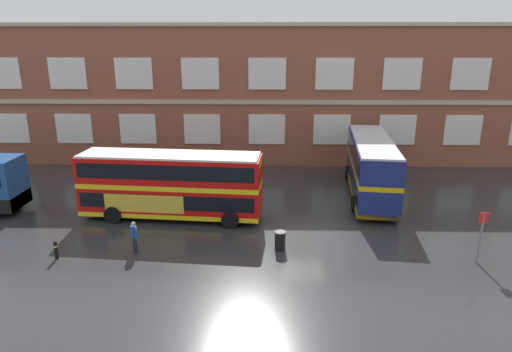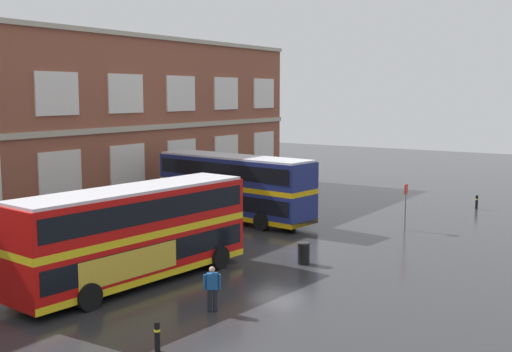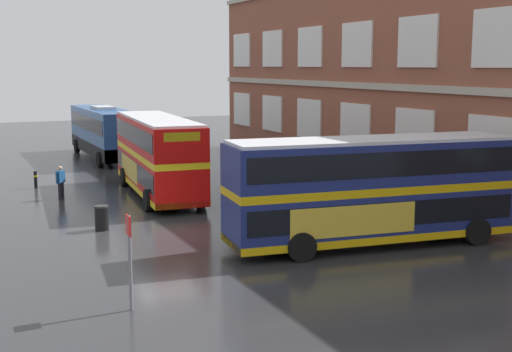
{
  "view_description": "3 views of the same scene",
  "coord_description": "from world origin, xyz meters",
  "px_view_note": "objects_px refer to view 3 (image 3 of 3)",
  "views": [
    {
      "loc": [
        -2.28,
        -23.76,
        10.64
      ],
      "look_at": [
        -2.82,
        2.02,
        2.73
      ],
      "focal_mm": 31.41,
      "sensor_mm": 36.0,
      "label": 1
    },
    {
      "loc": [
        -26.58,
        -16.46,
        7.94
      ],
      "look_at": [
        1.98,
        2.68,
        3.41
      ],
      "focal_mm": 44.29,
      "sensor_mm": 36.0,
      "label": 2
    },
    {
      "loc": [
        26.21,
        -8.0,
        6.73
      ],
      "look_at": [
        -0.03,
        4.04,
        2.05
      ],
      "focal_mm": 48.0,
      "sensor_mm": 36.0,
      "label": 3
    }
  ],
  "objects_px": {
    "double_decker_near": "(158,154)",
    "waiting_passenger": "(61,181)",
    "station_litter_bin": "(102,218)",
    "safety_bollard_east": "(36,179)",
    "bus_stand_flag": "(130,253)",
    "double_decker_middle": "(371,189)",
    "touring_coach": "(104,132)"
  },
  "relations": [
    {
      "from": "double_decker_near",
      "to": "waiting_passenger",
      "type": "xyz_separation_m",
      "value": [
        -0.99,
        -4.83,
        -1.22
      ]
    },
    {
      "from": "station_litter_bin",
      "to": "safety_bollard_east",
      "type": "height_order",
      "value": "station_litter_bin"
    },
    {
      "from": "waiting_passenger",
      "to": "bus_stand_flag",
      "type": "distance_m",
      "value": 17.29
    },
    {
      "from": "double_decker_middle",
      "to": "touring_coach",
      "type": "xyz_separation_m",
      "value": [
        -28.86,
        -3.78,
        -0.24
      ]
    },
    {
      "from": "touring_coach",
      "to": "station_litter_bin",
      "type": "distance_m",
      "value": 22.86
    },
    {
      "from": "touring_coach",
      "to": "station_litter_bin",
      "type": "bearing_deg",
      "value": -12.56
    },
    {
      "from": "station_litter_bin",
      "to": "touring_coach",
      "type": "bearing_deg",
      "value": 167.44
    },
    {
      "from": "touring_coach",
      "to": "waiting_passenger",
      "type": "xyz_separation_m",
      "value": [
        14.73,
        -5.41,
        -0.98
      ]
    },
    {
      "from": "safety_bollard_east",
      "to": "double_decker_middle",
      "type": "bearing_deg",
      "value": 29.11
    },
    {
      "from": "double_decker_middle",
      "to": "waiting_passenger",
      "type": "bearing_deg",
      "value": -146.95
    },
    {
      "from": "double_decker_middle",
      "to": "touring_coach",
      "type": "distance_m",
      "value": 29.11
    },
    {
      "from": "bus_stand_flag",
      "to": "double_decker_near",
      "type": "bearing_deg",
      "value": 160.85
    },
    {
      "from": "waiting_passenger",
      "to": "bus_stand_flag",
      "type": "bearing_deg",
      "value": -2.71
    },
    {
      "from": "touring_coach",
      "to": "double_decker_middle",
      "type": "bearing_deg",
      "value": 7.46
    },
    {
      "from": "double_decker_near",
      "to": "touring_coach",
      "type": "xyz_separation_m",
      "value": [
        -15.72,
        0.58,
        -0.24
      ]
    },
    {
      "from": "safety_bollard_east",
      "to": "double_decker_near",
      "type": "bearing_deg",
      "value": 49.63
    },
    {
      "from": "touring_coach",
      "to": "waiting_passenger",
      "type": "bearing_deg",
      "value": -20.17
    },
    {
      "from": "double_decker_middle",
      "to": "touring_coach",
      "type": "height_order",
      "value": "double_decker_middle"
    },
    {
      "from": "double_decker_near",
      "to": "double_decker_middle",
      "type": "height_order",
      "value": "same"
    },
    {
      "from": "waiting_passenger",
      "to": "bus_stand_flag",
      "type": "relative_size",
      "value": 0.63
    },
    {
      "from": "double_decker_near",
      "to": "station_litter_bin",
      "type": "distance_m",
      "value": 8.05
    },
    {
      "from": "bus_stand_flag",
      "to": "safety_bollard_east",
      "type": "relative_size",
      "value": 2.84
    },
    {
      "from": "waiting_passenger",
      "to": "station_litter_bin",
      "type": "relative_size",
      "value": 1.65
    },
    {
      "from": "safety_bollard_east",
      "to": "touring_coach",
      "type": "bearing_deg",
      "value": 150.5
    },
    {
      "from": "double_decker_near",
      "to": "bus_stand_flag",
      "type": "height_order",
      "value": "double_decker_near"
    },
    {
      "from": "double_decker_middle",
      "to": "safety_bollard_east",
      "type": "height_order",
      "value": "double_decker_middle"
    },
    {
      "from": "touring_coach",
      "to": "station_litter_bin",
      "type": "height_order",
      "value": "touring_coach"
    },
    {
      "from": "bus_stand_flag",
      "to": "safety_bollard_east",
      "type": "height_order",
      "value": "bus_stand_flag"
    },
    {
      "from": "double_decker_middle",
      "to": "safety_bollard_east",
      "type": "relative_size",
      "value": 11.81
    },
    {
      "from": "double_decker_middle",
      "to": "touring_coach",
      "type": "bearing_deg",
      "value": -172.54
    },
    {
      "from": "waiting_passenger",
      "to": "double_decker_near",
      "type": "bearing_deg",
      "value": 78.46
    },
    {
      "from": "double_decker_middle",
      "to": "touring_coach",
      "type": "relative_size",
      "value": 0.93
    }
  ]
}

